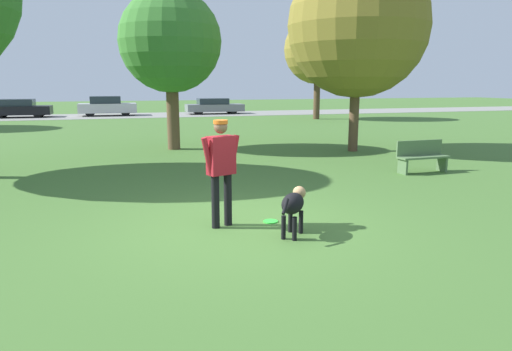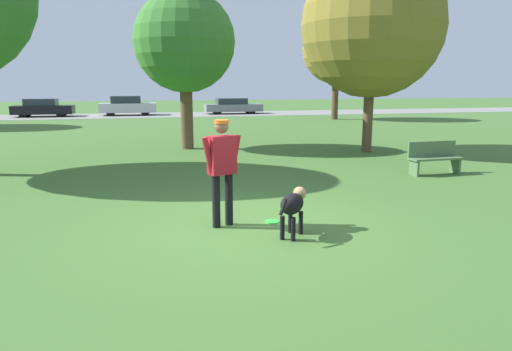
{
  "view_description": "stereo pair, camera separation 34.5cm",
  "coord_description": "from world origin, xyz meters",
  "views": [
    {
      "loc": [
        -1.81,
        -6.96,
        2.29
      ],
      "look_at": [
        0.22,
        -0.33,
        0.9
      ],
      "focal_mm": 32.0,
      "sensor_mm": 36.0,
      "label": 1
    },
    {
      "loc": [
        -1.48,
        -7.05,
        2.29
      ],
      "look_at": [
        0.22,
        -0.33,
        0.9
      ],
      "focal_mm": 32.0,
      "sensor_mm": 36.0,
      "label": 2
    }
  ],
  "objects": [
    {
      "name": "ground_plane",
      "position": [
        0.0,
        0.0,
        0.0
      ],
      "size": [
        120.0,
        120.0,
        0.0
      ],
      "primitive_type": "plane",
      "color": "#426B2D"
    },
    {
      "name": "far_road_strip",
      "position": [
        0.0,
        28.34,
        0.01
      ],
      "size": [
        120.0,
        6.0,
        0.01
      ],
      "color": "gray",
      "rests_on": "ground_plane"
    },
    {
      "name": "person",
      "position": [
        -0.24,
        0.06,
        1.04
      ],
      "size": [
        0.7,
        0.36,
        1.74
      ],
      "rotation": [
        0.0,
        0.0,
        0.36
      ],
      "color": "black",
      "rests_on": "ground_plane"
    },
    {
      "name": "dog",
      "position": [
        0.71,
        -0.69,
        0.49
      ],
      "size": [
        0.69,
        0.84,
        0.71
      ],
      "rotation": [
        0.0,
        0.0,
        0.91
      ],
      "color": "black",
      "rests_on": "ground_plane"
    },
    {
      "name": "frisbee",
      "position": [
        0.6,
        0.06,
        0.01
      ],
      "size": [
        0.25,
        0.25,
        0.02
      ],
      "color": "#33D838",
      "rests_on": "ground_plane"
    },
    {
      "name": "tree_near_right",
      "position": [
        6.05,
        7.15,
        4.16
      ],
      "size": [
        4.68,
        4.68,
        6.51
      ],
      "color": "brown",
      "rests_on": "ground_plane"
    },
    {
      "name": "tree_mid_center",
      "position": [
        0.14,
        9.43,
        3.71
      ],
      "size": [
        3.51,
        3.51,
        5.49
      ],
      "color": "brown",
      "rests_on": "ground_plane"
    },
    {
      "name": "tree_far_right",
      "position": [
        11.05,
        21.19,
        4.48
      ],
      "size": [
        4.43,
        4.43,
        6.72
      ],
      "color": "#4C3826",
      "rests_on": "ground_plane"
    },
    {
      "name": "parked_car_black",
      "position": [
        -8.19,
        28.55,
        0.63
      ],
      "size": [
        4.06,
        1.82,
        1.28
      ],
      "rotation": [
        0.0,
        0.0,
        -0.01
      ],
      "color": "black",
      "rests_on": "ground_plane"
    },
    {
      "name": "parked_car_silver",
      "position": [
        -2.35,
        28.64,
        0.7
      ],
      "size": [
        4.08,
        1.83,
        1.43
      ],
      "rotation": [
        0.0,
        0.0,
        0.0
      ],
      "color": "#B7B7BC",
      "rests_on": "ground_plane"
    },
    {
      "name": "parked_car_grey",
      "position": [
        5.62,
        28.45,
        0.6
      ],
      "size": [
        4.46,
        1.78,
        1.22
      ],
      "rotation": [
        0.0,
        0.0,
        -0.01
      ],
      "color": "slate",
      "rests_on": "ground_plane"
    },
    {
      "name": "park_bench",
      "position": [
        5.84,
        3.1,
        0.45
      ],
      "size": [
        1.41,
        0.45,
        0.84
      ],
      "rotation": [
        0.0,
        0.0,
        0.03
      ],
      "color": "#4C6B42",
      "rests_on": "ground_plane"
    }
  ]
}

